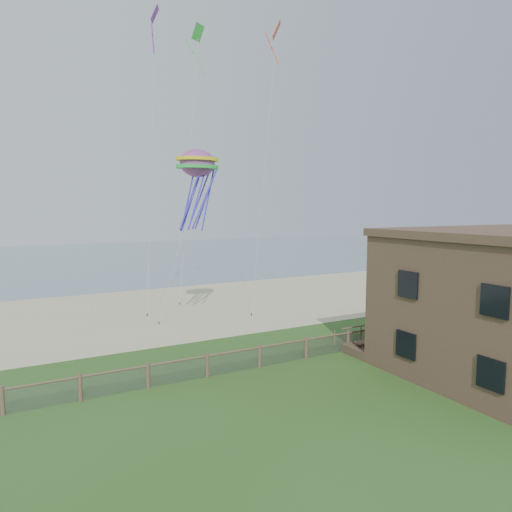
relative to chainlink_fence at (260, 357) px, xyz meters
name	(u,v)px	position (x,y,z in m)	size (l,w,h in m)	color
ground	(328,411)	(0.00, -6.00, -0.55)	(160.00, 160.00, 0.00)	#2F4F1B
sand_beach	(168,309)	(0.00, 16.00, -0.55)	(72.00, 20.00, 0.02)	#BCB187
ocean	(89,258)	(0.00, 60.00, -0.55)	(160.00, 68.00, 0.02)	slate
chainlink_fence	(260,357)	(0.00, 0.00, 0.00)	(36.20, 0.20, 1.25)	brown
motel_deck	(442,335)	(13.00, -1.00, -0.30)	(15.00, 2.00, 0.50)	brown
picnic_table	(370,347)	(6.84, -1.00, -0.17)	(1.79, 1.35, 0.76)	brown
octopus_kite	(198,187)	(-0.15, 8.36, 9.35)	(2.93, 2.07, 6.04)	#FF2E28
kite_purple	(155,27)	(-2.28, 10.26, 19.83)	(1.05, 0.70, 2.72)	#7C2E95
kite_red	(276,39)	(4.79, 6.44, 19.08)	(1.12, 0.70, 2.26)	#ED4829
kite_green	(198,47)	(1.86, 13.15, 20.07)	(1.21, 0.70, 3.35)	green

